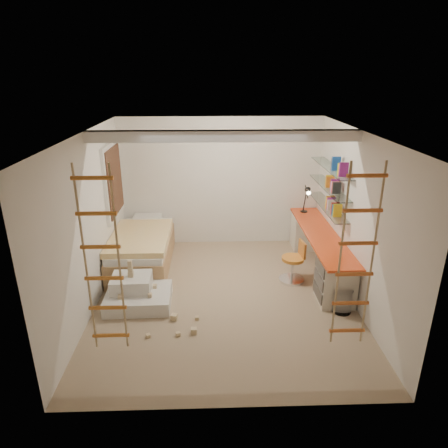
{
  "coord_description": "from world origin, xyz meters",
  "views": [
    {
      "loc": [
        -0.2,
        -5.56,
        3.39
      ],
      "look_at": [
        0.0,
        0.3,
        1.15
      ],
      "focal_mm": 32.0,
      "sensor_mm": 36.0,
      "label": 1
    }
  ],
  "objects_px": {
    "swivel_chair": "(294,267)",
    "play_platform": "(137,294)",
    "desk": "(319,251)",
    "bed": "(143,248)"
  },
  "relations": [
    {
      "from": "swivel_chair",
      "to": "play_platform",
      "type": "distance_m",
      "value": 2.65
    },
    {
      "from": "desk",
      "to": "bed",
      "type": "bearing_deg",
      "value": 173.51
    },
    {
      "from": "bed",
      "to": "swivel_chair",
      "type": "bearing_deg",
      "value": -14.92
    },
    {
      "from": "swivel_chair",
      "to": "play_platform",
      "type": "bearing_deg",
      "value": -165.91
    },
    {
      "from": "desk",
      "to": "play_platform",
      "type": "xyz_separation_m",
      "value": [
        -3.09,
        -0.99,
        -0.23
      ]
    },
    {
      "from": "bed",
      "to": "play_platform",
      "type": "height_order",
      "value": "bed"
    },
    {
      "from": "bed",
      "to": "swivel_chair",
      "type": "height_order",
      "value": "swivel_chair"
    },
    {
      "from": "desk",
      "to": "bed",
      "type": "distance_m",
      "value": 3.22
    },
    {
      "from": "desk",
      "to": "play_platform",
      "type": "height_order",
      "value": "desk"
    },
    {
      "from": "desk",
      "to": "bed",
      "type": "relative_size",
      "value": 1.4
    }
  ]
}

